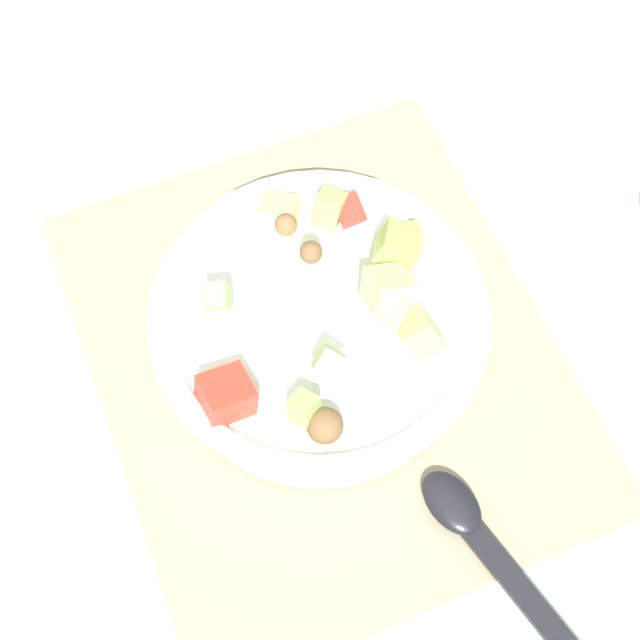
% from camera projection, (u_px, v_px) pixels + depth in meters
% --- Properties ---
extents(ground_plane, '(2.40, 2.40, 0.00)m').
position_uv_depth(ground_plane, '(324.00, 358.00, 0.78)').
color(ground_plane, silver).
extents(placemat, '(0.44, 0.37, 0.01)m').
position_uv_depth(placemat, '(324.00, 356.00, 0.78)').
color(placemat, gray).
rests_on(placemat, ground_plane).
extents(salad_bowl, '(0.27, 0.27, 0.11)m').
position_uv_depth(salad_bowl, '(320.00, 324.00, 0.75)').
color(salad_bowl, white).
rests_on(salad_bowl, placemat).
extents(serving_spoon, '(0.22, 0.08, 0.01)m').
position_uv_depth(serving_spoon, '(490.00, 552.00, 0.70)').
color(serving_spoon, black).
rests_on(serving_spoon, placemat).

